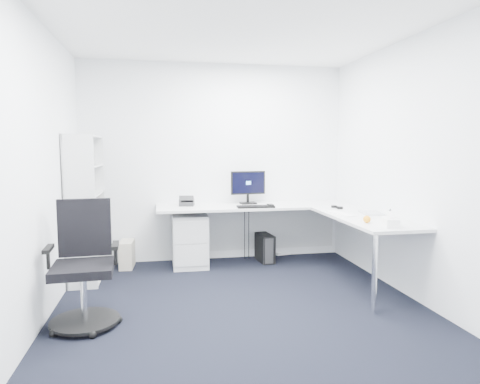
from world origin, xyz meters
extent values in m
plane|color=black|center=(0.00, 0.00, 0.00)|extent=(4.20, 4.20, 0.00)
plane|color=white|center=(0.00, 0.00, 2.70)|extent=(4.20, 4.20, 0.00)
cube|color=white|center=(0.00, 2.10, 1.35)|extent=(3.60, 0.02, 2.70)
cube|color=white|center=(0.00, -2.10, 1.35)|extent=(3.60, 0.02, 2.70)
cube|color=white|center=(-1.80, 0.00, 1.35)|extent=(0.02, 4.20, 2.70)
cube|color=white|center=(1.80, 0.00, 1.35)|extent=(0.02, 4.20, 2.70)
cube|color=silver|center=(-0.39, 1.79, 0.35)|extent=(0.45, 0.56, 0.69)
cube|color=black|center=(0.64, 1.81, 0.19)|extent=(0.21, 0.40, 0.38)
cube|color=beige|center=(-1.20, 1.86, 0.17)|extent=(0.19, 0.38, 0.35)
cube|color=white|center=(1.05, 2.12, 0.02)|extent=(0.35, 0.13, 0.04)
cube|color=black|center=(0.44, 1.51, 0.81)|extent=(0.48, 0.19, 0.02)
cube|color=black|center=(0.64, 1.53, 0.81)|extent=(0.07, 0.12, 0.04)
cube|color=white|center=(1.29, 0.80, 0.80)|extent=(0.20, 0.45, 0.01)
sphere|color=orange|center=(1.31, 0.20, 0.84)|extent=(0.08, 0.08, 0.08)
cube|color=white|center=(1.44, -0.02, 0.84)|extent=(0.18, 0.26, 0.08)
camera|label=1|loc=(-0.77, -3.79, 1.57)|focal=32.00mm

